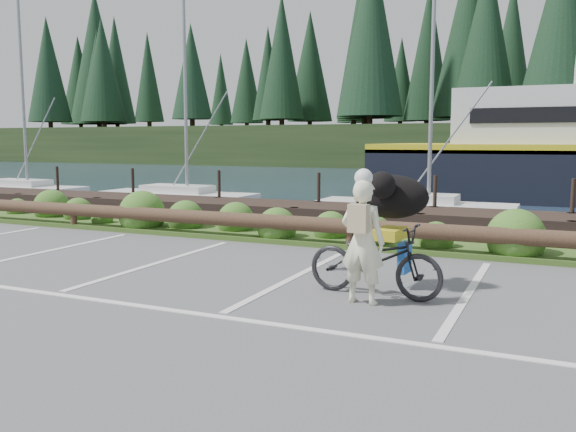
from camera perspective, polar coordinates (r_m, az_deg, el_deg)
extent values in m
plane|color=#4F4F51|center=(7.80, -5.16, -8.62)|extent=(72.00, 72.00, 0.00)
plane|color=#1C2C44|center=(54.76, 20.46, 3.19)|extent=(160.00, 160.00, 0.00)
cube|color=#3D5B21|center=(12.57, 6.82, -2.38)|extent=(34.00, 1.60, 0.10)
imported|color=black|center=(8.37, 8.11, -4.08)|extent=(1.95, 0.81, 1.00)
imported|color=#F0F0CB|center=(7.91, 7.00, -2.43)|extent=(0.62, 0.43, 1.62)
ellipsoid|color=black|center=(8.82, 9.61, 1.81)|extent=(0.62, 1.13, 0.63)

